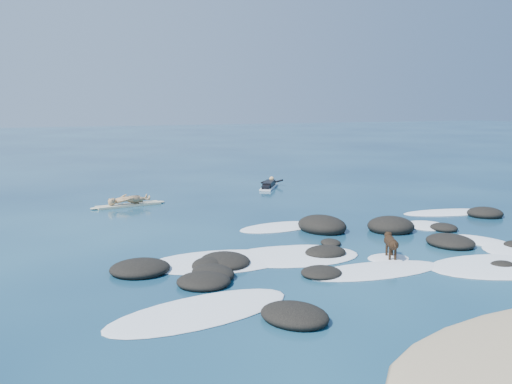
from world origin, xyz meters
name	(u,v)px	position (x,y,z in m)	size (l,w,h in m)	color
ground	(358,239)	(0.00, 0.00, 0.00)	(160.00, 160.00, 0.00)	#0A2642
reef_rocks	(371,246)	(-0.33, -1.17, 0.11)	(14.06, 8.13, 0.62)	black
breaking_foam	(387,254)	(-0.16, -1.68, 0.01)	(16.38, 8.34, 0.12)	white
standing_surfer_rig	(128,189)	(-5.32, 7.84, 0.67)	(2.97, 0.93, 1.69)	beige
paddling_surfer_rig	(269,185)	(1.51, 10.12, 0.15)	(1.74, 2.27, 0.43)	white
dog	(391,242)	(-0.39, -2.13, 0.44)	(0.53, 1.00, 0.67)	black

